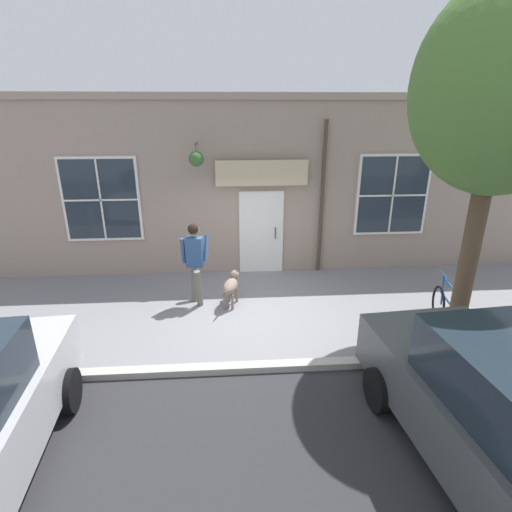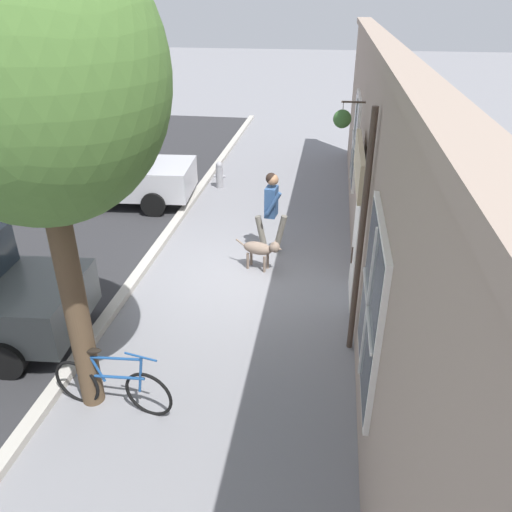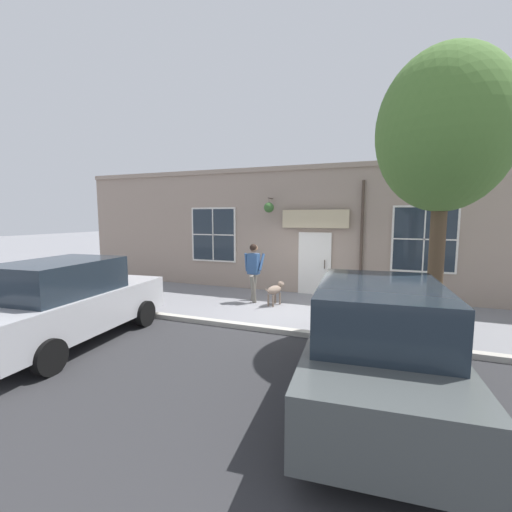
{
  "view_description": "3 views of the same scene",
  "coord_description": "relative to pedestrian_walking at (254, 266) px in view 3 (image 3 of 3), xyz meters",
  "views": [
    {
      "loc": [
        7.41,
        -0.39,
        4.04
      ],
      "look_at": [
        -0.35,
        0.18,
        1.11
      ],
      "focal_mm": 28.0,
      "sensor_mm": 36.0,
      "label": 1
    },
    {
      "loc": [
        -1.6,
        8.45,
        5.01
      ],
      "look_at": [
        -0.42,
        0.65,
        0.83
      ],
      "focal_mm": 35.0,
      "sensor_mm": 36.0,
      "label": 2
    },
    {
      "loc": [
        9.18,
        2.71,
        2.63
      ],
      "look_at": [
        -0.97,
        -1.21,
        1.37
      ],
      "focal_mm": 24.0,
      "sensor_mm": 36.0,
      "label": 3
    }
  ],
  "objects": [
    {
      "name": "leaning_bicycle",
      "position": [
        1.53,
        4.85,
        -0.72
      ],
      "size": [
        1.74,
        0.26,
        1.0
      ],
      "color": "black",
      "rests_on": "ground_plane"
    },
    {
      "name": "ground_plane",
      "position": [
        0.48,
        1.1,
        -1.1
      ],
      "size": [
        90.0,
        90.0,
        0.0
      ],
      "primitive_type": "plane",
      "color": "gray"
    },
    {
      "name": "fire_hydrant",
      "position": [
        1.97,
        -3.84,
        -0.71
      ],
      "size": [
        0.34,
        0.2,
        0.77
      ],
      "color": "#99999E",
      "rests_on": "ground_plane"
    },
    {
      "name": "street_tree_by_curb",
      "position": [
        1.87,
        4.72,
        3.11
      ],
      "size": [
        2.85,
        2.57,
        5.86
      ],
      "color": "brown",
      "rests_on": "ground_plane"
    },
    {
      "name": "parked_car_nearest_curb",
      "position": [
        4.62,
        -2.33,
        -0.22
      ],
      "size": [
        4.43,
        2.2,
        1.75
      ],
      "color": "#B7B7BC",
      "rests_on": "ground_plane"
    },
    {
      "name": "parked_car_mid_block",
      "position": [
        4.77,
        3.74,
        -0.22
      ],
      "size": [
        4.43,
        2.2,
        1.75
      ],
      "color": "#474C4C",
      "rests_on": "ground_plane"
    },
    {
      "name": "curb_and_road",
      "position": [
        6.32,
        1.1,
        -1.08
      ],
      "size": [
        10.1,
        28.0,
        0.12
      ],
      "color": "#B2ADA3",
      "rests_on": "ground_plane"
    },
    {
      "name": "storefront_facade",
      "position": [
        -1.86,
        1.11,
        1.08
      ],
      "size": [
        0.95,
        18.0,
        4.33
      ],
      "color": "gray",
      "rests_on": "ground_plane"
    },
    {
      "name": "dog_on_leash",
      "position": [
        0.12,
        0.75,
        -0.64
      ],
      "size": [
        1.0,
        0.43,
        0.69
      ],
      "color": "#7F6B5B",
      "rests_on": "ground_plane"
    },
    {
      "name": "pedestrian_walking",
      "position": [
        0.0,
        0.0,
        0.0
      ],
      "size": [
        0.7,
        0.59,
        1.81
      ],
      "color": "#6B665B",
      "rests_on": "ground_plane"
    }
  ]
}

